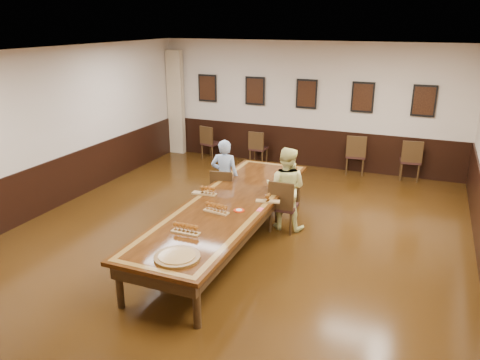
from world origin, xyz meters
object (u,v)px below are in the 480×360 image
at_px(chair_man, 224,191).
at_px(conference_table, 229,210).
at_px(spare_chair_c, 356,154).
at_px(person_woman, 286,188).
at_px(spare_chair_b, 259,147).
at_px(spare_chair_d, 410,159).
at_px(person_man, 225,176).
at_px(carved_platter, 177,257).
at_px(spare_chair_a, 211,142).
at_px(chair_woman, 284,205).

relative_size(chair_man, conference_table, 0.19).
xyz_separation_m(spare_chair_c, person_woman, (-0.67, -3.79, 0.27)).
bearing_deg(spare_chair_b, spare_chair_d, -177.34).
bearing_deg(conference_table, person_man, 116.96).
distance_m(spare_chair_d, carved_platter, 7.30).
relative_size(spare_chair_a, spare_chair_d, 0.94).
relative_size(spare_chair_b, spare_chair_c, 0.89).
bearing_deg(conference_table, spare_chair_d, 61.03).
distance_m(spare_chair_d, conference_table, 5.50).
distance_m(chair_woman, person_woman, 0.30).
xyz_separation_m(chair_man, conference_table, (0.63, -1.18, 0.14)).
distance_m(person_woman, conference_table, 1.22).
distance_m(spare_chair_b, person_woman, 4.14).
bearing_deg(spare_chair_a, person_man, 132.83).
relative_size(chair_man, carved_platter, 1.42).
height_order(person_man, person_woman, person_woman).
distance_m(chair_man, spare_chair_c, 4.11).
xyz_separation_m(chair_woman, spare_chair_a, (-3.27, 3.74, -0.03)).
bearing_deg(spare_chair_d, spare_chair_b, -5.11).
bearing_deg(chair_man, spare_chair_a, -71.41).
height_order(chair_man, spare_chair_d, spare_chair_d).
height_order(chair_man, spare_chair_c, spare_chair_c).
xyz_separation_m(chair_woman, person_man, (-1.36, 0.40, 0.25)).
height_order(chair_man, person_man, person_man).
relative_size(chair_woman, carved_platter, 1.50).
xyz_separation_m(spare_chair_b, conference_table, (1.18, -4.66, 0.16)).
bearing_deg(person_man, chair_man, 90.00).
bearing_deg(conference_table, person_woman, 54.49).
relative_size(chair_man, chair_woman, 0.94).
relative_size(spare_chair_b, spare_chair_d, 0.90).
distance_m(chair_man, person_man, 0.30).
bearing_deg(carved_platter, spare_chair_a, 112.28).
relative_size(spare_chair_a, person_woman, 0.61).
bearing_deg(carved_platter, chair_man, 103.86).
xyz_separation_m(spare_chair_a, conference_table, (2.56, -4.62, 0.14)).
relative_size(person_man, person_woman, 0.96).
height_order(spare_chair_a, spare_chair_d, spare_chair_d).
relative_size(spare_chair_c, person_woman, 0.65).
bearing_deg(spare_chair_a, chair_man, 132.36).
relative_size(chair_woman, person_woman, 0.64).
distance_m(spare_chair_c, carved_platter, 6.92).
relative_size(chair_woman, spare_chair_c, 0.98).
distance_m(spare_chair_c, person_woman, 3.85).
xyz_separation_m(spare_chair_b, person_woman, (1.88, -3.67, 0.32)).
height_order(spare_chair_c, person_man, person_man).
relative_size(person_woman, conference_table, 0.31).
bearing_deg(spare_chair_d, chair_woman, 56.09).
bearing_deg(spare_chair_d, spare_chair_c, -5.62).
xyz_separation_m(spare_chair_b, person_man, (0.52, -3.38, 0.29)).
height_order(chair_woman, spare_chair_d, spare_chair_d).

